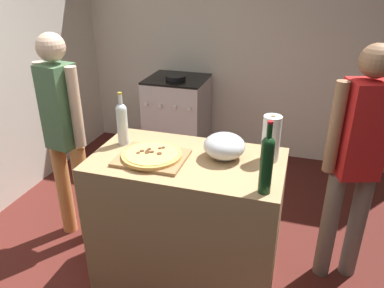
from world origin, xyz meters
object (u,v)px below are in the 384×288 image
object	(u,v)px
paper_towel_roll	(271,138)
wine_bottle_amber	(122,122)
wine_bottle_dark	(267,162)
stove	(177,118)
person_in_stripes	(64,131)
mixing_bowl	(224,146)
person_in_red	(357,156)
pizza	(152,155)

from	to	relation	value
paper_towel_roll	wine_bottle_amber	size ratio (longest dim) A/B	0.81
paper_towel_roll	wine_bottle_amber	xyz separation A→B (m)	(-0.92, -0.05, 0.01)
wine_bottle_amber	wine_bottle_dark	distance (m)	0.99
stove	person_in_stripes	distance (m)	1.63
wine_bottle_amber	wine_bottle_dark	xyz separation A→B (m)	(0.93, -0.32, 0.02)
stove	mixing_bowl	bearing A→B (deg)	-62.27
person_in_red	stove	bearing A→B (deg)	139.52
pizza	person_in_stripes	size ratio (longest dim) A/B	0.23
wine_bottle_dark	person_in_stripes	size ratio (longest dim) A/B	0.24
wine_bottle_amber	mixing_bowl	bearing A→B (deg)	-0.58
person_in_stripes	paper_towel_roll	bearing A→B (deg)	-2.15
wine_bottle_dark	person_in_stripes	xyz separation A→B (m)	(-1.45, 0.42, -0.19)
paper_towel_roll	person_in_stripes	size ratio (longest dim) A/B	0.18
person_in_stripes	person_in_red	distance (m)	1.95
pizza	paper_towel_roll	size ratio (longest dim) A/B	1.28
wine_bottle_dark	person_in_stripes	world-z (taller)	person_in_stripes
paper_towel_roll	wine_bottle_dark	xyz separation A→B (m)	(0.01, -0.37, 0.03)
wine_bottle_dark	paper_towel_roll	bearing A→B (deg)	92.32
wine_bottle_amber	person_in_red	world-z (taller)	person_in_red
person_in_red	pizza	bearing A→B (deg)	-161.10
person_in_red	wine_bottle_amber	bearing A→B (deg)	-170.04
pizza	wine_bottle_amber	bearing A→B (deg)	149.70
mixing_bowl	pizza	bearing A→B (deg)	-160.48
mixing_bowl	person_in_stripes	world-z (taller)	person_in_stripes
pizza	paper_towel_roll	world-z (taller)	paper_towel_roll
wine_bottle_amber	pizza	bearing A→B (deg)	-30.30
mixing_bowl	person_in_stripes	xyz separation A→B (m)	(-1.18, 0.11, -0.10)
pizza	mixing_bowl	world-z (taller)	mixing_bowl
pizza	wine_bottle_dark	xyz separation A→B (m)	(0.68, -0.17, 0.14)
wine_bottle_amber	stove	size ratio (longest dim) A/B	0.36
mixing_bowl	wine_bottle_dark	distance (m)	0.43
wine_bottle_dark	person_in_red	size ratio (longest dim) A/B	0.24
paper_towel_roll	wine_bottle_amber	world-z (taller)	wine_bottle_amber
paper_towel_roll	wine_bottle_dark	bearing A→B (deg)	-87.68
mixing_bowl	wine_bottle_dark	xyz separation A→B (m)	(0.27, -0.31, 0.09)
paper_towel_roll	pizza	bearing A→B (deg)	-163.45
wine_bottle_amber	stove	distance (m)	1.76
wine_bottle_dark	stove	distance (m)	2.35
pizza	person_in_red	size ratio (longest dim) A/B	0.23
mixing_bowl	paper_towel_roll	world-z (taller)	paper_towel_roll
person_in_stripes	wine_bottle_amber	bearing A→B (deg)	-11.08
person_in_red	wine_bottle_dark	bearing A→B (deg)	-130.68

